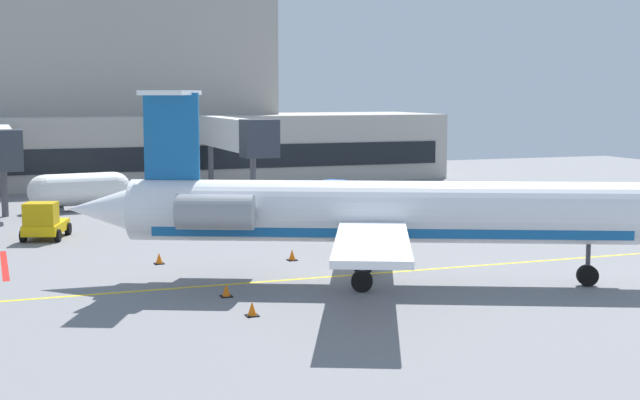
{
  "coord_description": "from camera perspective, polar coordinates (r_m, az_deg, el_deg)",
  "views": [
    {
      "loc": [
        -14.74,
        -36.9,
        8.27
      ],
      "look_at": [
        0.4,
        4.31,
        3.0
      ],
      "focal_mm": 51.03,
      "sensor_mm": 36.0,
      "label": 1
    }
  ],
  "objects": [
    {
      "name": "safety_cone_delta",
      "position": [
        44.72,
        -1.76,
        -3.49
      ],
      "size": [
        0.47,
        0.47,
        0.55
      ],
      "color": "orange",
      "rests_on": "ground"
    },
    {
      "name": "safety_cone_bravo",
      "position": [
        33.9,
        -4.28,
        -6.87
      ],
      "size": [
        0.47,
        0.47,
        0.55
      ],
      "color": "orange",
      "rests_on": "ground"
    },
    {
      "name": "fuel_tank",
      "position": [
        65.32,
        -14.83,
        0.63
      ],
      "size": [
        7.07,
        2.85,
        2.61
      ],
      "color": "white",
      "rests_on": "ground"
    },
    {
      "name": "jet_bridge_east",
      "position": [
        68.16,
        -19.35,
        3.23
      ],
      "size": [
        2.4,
        16.31,
        5.81
      ],
      "color": "silver",
      "rests_on": "ground"
    },
    {
      "name": "ground",
      "position": [
        40.6,
        1.57,
        -4.98
      ],
      "size": [
        120.0,
        120.0,
        0.11
      ],
      "color": "slate"
    },
    {
      "name": "jet_bridge_west",
      "position": [
        70.0,
        -5.41,
        4.08
      ],
      "size": [
        2.4,
        17.17,
        6.32
      ],
      "color": "silver",
      "rests_on": "ground"
    },
    {
      "name": "belt_loader",
      "position": [
        60.52,
        0.33,
        0.01
      ],
      "size": [
        3.63,
        3.74,
        2.4
      ],
      "color": "#1E4CB2",
      "rests_on": "ground"
    },
    {
      "name": "safety_cone_charlie",
      "position": [
        44.48,
        -10.06,
        -3.65
      ],
      "size": [
        0.47,
        0.47,
        0.55
      ],
      "color": "orange",
      "rests_on": "ground"
    },
    {
      "name": "terminal_building",
      "position": [
        84.37,
        -13.48,
        5.18
      ],
      "size": [
        64.37,
        12.92,
        17.08
      ],
      "color": "#ADA89E",
      "rests_on": "ground"
    },
    {
      "name": "safety_cone_alpha",
      "position": [
        37.09,
        -5.9,
        -5.69
      ],
      "size": [
        0.47,
        0.47,
        0.55
      ],
      "color": "orange",
      "rests_on": "ground"
    },
    {
      "name": "regional_jet",
      "position": [
        39.05,
        3.65,
        -0.76
      ],
      "size": [
        26.28,
        19.71,
        8.3
      ],
      "color": "white",
      "rests_on": "ground"
    },
    {
      "name": "baggage_tug",
      "position": [
        53.13,
        -16.92,
        -1.34
      ],
      "size": [
        3.03,
        4.0,
        2.16
      ],
      "color": "#E5B20C",
      "rests_on": "ground"
    }
  ]
}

